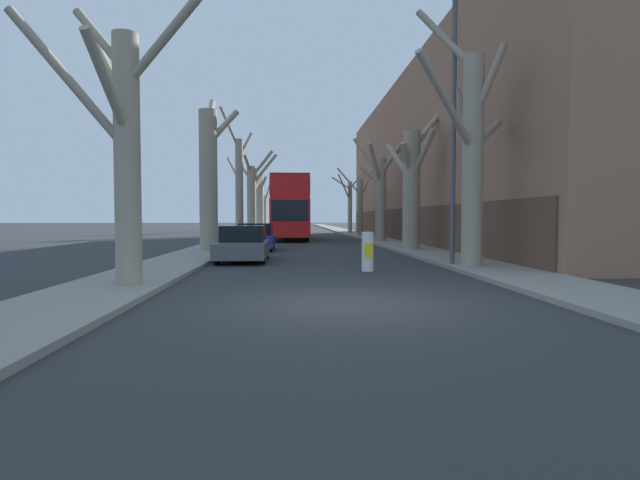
% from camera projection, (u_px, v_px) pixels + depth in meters
% --- Properties ---
extents(ground_plane, '(300.00, 300.00, 0.00)m').
position_uv_depth(ground_plane, '(345.00, 304.00, 9.38)').
color(ground_plane, '#2B2D30').
extents(sidewalk_left, '(2.34, 120.00, 0.12)m').
position_uv_depth(sidewalk_left, '(258.00, 231.00, 58.97)').
color(sidewalk_left, gray).
rests_on(sidewalk_left, ground).
extents(sidewalk_right, '(2.34, 120.00, 0.12)m').
position_uv_depth(sidewalk_right, '(343.00, 231.00, 59.53)').
color(sidewalk_right, gray).
rests_on(sidewalk_right, ground).
extents(building_facade_right, '(10.08, 43.18, 11.09)m').
position_uv_depth(building_facade_right, '(467.00, 161.00, 34.72)').
color(building_facade_right, '#93664C').
rests_on(building_facade_right, ground).
extents(street_tree_left_0, '(4.80, 3.23, 7.04)m').
position_uv_depth(street_tree_left_0, '(125.00, 140.00, 11.08)').
color(street_tree_left_0, gray).
rests_on(street_tree_left_0, ground).
extents(street_tree_left_1, '(2.02, 3.38, 7.66)m').
position_uv_depth(street_tree_left_1, '(209.00, 174.00, 22.95)').
color(street_tree_left_1, gray).
rests_on(street_tree_left_1, ground).
extents(street_tree_left_2, '(2.20, 3.05, 9.15)m').
position_uv_depth(street_tree_left_2, '(239.00, 185.00, 34.57)').
color(street_tree_left_2, gray).
rests_on(street_tree_left_2, ground).
extents(street_tree_left_3, '(3.13, 3.78, 7.94)m').
position_uv_depth(street_tree_left_3, '(253.00, 195.00, 46.77)').
color(street_tree_left_3, gray).
rests_on(street_tree_left_3, ground).
extents(street_tree_left_4, '(2.98, 2.52, 7.39)m').
position_uv_depth(street_tree_left_4, '(259.00, 202.00, 57.84)').
color(street_tree_left_4, gray).
rests_on(street_tree_left_4, ground).
extents(street_tree_left_5, '(3.64, 3.76, 6.26)m').
position_uv_depth(street_tree_left_5, '(264.00, 208.00, 69.37)').
color(street_tree_left_5, gray).
rests_on(street_tree_left_5, ground).
extents(street_tree_right_0, '(3.71, 3.42, 8.55)m').
position_uv_depth(street_tree_right_0, '(471.00, 149.00, 15.65)').
color(street_tree_right_0, gray).
rests_on(street_tree_right_0, ground).
extents(street_tree_right_1, '(2.82, 3.24, 7.01)m').
position_uv_depth(street_tree_right_1, '(412.00, 184.00, 24.12)').
color(street_tree_right_1, gray).
rests_on(street_tree_right_1, ground).
extents(street_tree_right_2, '(3.42, 2.59, 6.98)m').
position_uv_depth(street_tree_right_2, '(380.00, 192.00, 32.83)').
color(street_tree_right_2, gray).
rests_on(street_tree_right_2, ground).
extents(street_tree_right_3, '(3.07, 1.79, 5.87)m').
position_uv_depth(street_tree_right_3, '(360.00, 204.00, 41.45)').
color(street_tree_right_3, gray).
rests_on(street_tree_right_3, ground).
extents(street_tree_right_4, '(3.62, 1.73, 6.67)m').
position_uv_depth(street_tree_right_4, '(350.00, 203.00, 50.06)').
color(street_tree_right_4, gray).
rests_on(street_tree_right_4, ground).
extents(double_decker_bus, '(2.63, 11.27, 4.46)m').
position_uv_depth(double_decker_bus, '(290.00, 205.00, 37.02)').
color(double_decker_bus, red).
rests_on(double_decker_bus, ground).
extents(parked_car_0, '(1.78, 4.01, 1.32)m').
position_uv_depth(parked_car_0, '(243.00, 244.00, 18.55)').
color(parked_car_0, '#4C5156').
rests_on(parked_car_0, ground).
extents(parked_car_1, '(1.81, 4.08, 1.34)m').
position_uv_depth(parked_car_1, '(256.00, 237.00, 24.90)').
color(parked_car_1, navy).
rests_on(parked_car_1, ground).
extents(lamp_post, '(1.40, 0.20, 8.98)m').
position_uv_depth(lamp_post, '(451.00, 114.00, 16.09)').
color(lamp_post, '#4C4F54').
rests_on(lamp_post, ground).
extents(traffic_bollard, '(0.36, 0.37, 1.19)m').
position_uv_depth(traffic_bollard, '(368.00, 252.00, 15.04)').
color(traffic_bollard, white).
rests_on(traffic_bollard, ground).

